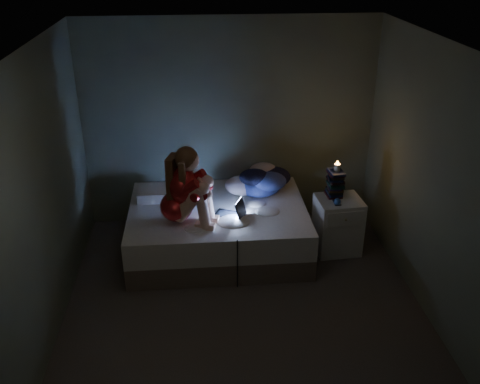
{
  "coord_description": "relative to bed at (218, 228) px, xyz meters",
  "views": [
    {
      "loc": [
        -0.42,
        -4.32,
        3.42
      ],
      "look_at": [
        0.05,
        1.0,
        0.8
      ],
      "focal_mm": 39.54,
      "sensor_mm": 36.0,
      "label": 1
    }
  ],
  "objects": [
    {
      "name": "wall_left",
      "position": [
        -1.61,
        -1.1,
        1.02
      ],
      "size": [
        0.02,
        3.8,
        2.6
      ],
      "primitive_type": "cube",
      "color": "#4A4F46",
      "rests_on": "ground"
    },
    {
      "name": "book_stack",
      "position": [
        1.36,
        -0.04,
        0.57
      ],
      "size": [
        0.19,
        0.25,
        0.36
      ],
      "primitive_type": null,
      "color": "black",
      "rests_on": "nightstand"
    },
    {
      "name": "nightstand",
      "position": [
        1.4,
        -0.13,
        0.05
      ],
      "size": [
        0.54,
        0.48,
        0.67
      ],
      "primitive_type": "cube",
      "rotation": [
        0.0,
        0.0,
        0.08
      ],
      "color": "silver",
      "rests_on": "ground"
    },
    {
      "name": "pillow",
      "position": [
        -0.73,
        0.28,
        0.34
      ],
      "size": [
        0.41,
        0.29,
        0.12
      ],
      "primitive_type": "cube",
      "color": "silver",
      "rests_on": "bed"
    },
    {
      "name": "laptop",
      "position": [
        0.12,
        -0.22,
        0.4
      ],
      "size": [
        0.4,
        0.35,
        0.23
      ],
      "primitive_type": null,
      "rotation": [
        0.0,
        0.0,
        -0.42
      ],
      "color": "black",
      "rests_on": "bed"
    },
    {
      "name": "floor",
      "position": [
        0.2,
        -1.1,
        -0.29
      ],
      "size": [
        3.6,
        3.8,
        0.02
      ],
      "primitive_type": "cube",
      "color": "#37312F",
      "rests_on": "ground"
    },
    {
      "name": "clothes_pile",
      "position": [
        0.52,
        0.34,
        0.46
      ],
      "size": [
        0.74,
        0.68,
        0.36
      ],
      "primitive_type": null,
      "rotation": [
        0.0,
        0.0,
        0.42
      ],
      "color": "navy",
      "rests_on": "bed"
    },
    {
      "name": "woman",
      "position": [
        -0.46,
        -0.29,
        0.73
      ],
      "size": [
        0.64,
        0.51,
        0.89
      ],
      "primitive_type": null,
      "rotation": [
        0.0,
        0.0,
        -0.3
      ],
      "color": "maroon",
      "rests_on": "bed"
    },
    {
      "name": "bed",
      "position": [
        0.0,
        0.0,
        0.0
      ],
      "size": [
        2.05,
        1.53,
        0.56
      ],
      "primitive_type": null,
      "color": "beige",
      "rests_on": "ground"
    },
    {
      "name": "blue_orb",
      "position": [
        1.33,
        -0.25,
        0.43
      ],
      "size": [
        0.08,
        0.08,
        0.08
      ],
      "primitive_type": "sphere",
      "color": "#2A4E98",
      "rests_on": "nightstand"
    },
    {
      "name": "candle",
      "position": [
        1.36,
        -0.04,
        0.79
      ],
      "size": [
        0.07,
        0.07,
        0.08
      ],
      "primitive_type": "cylinder",
      "color": "beige",
      "rests_on": "book_stack"
    },
    {
      "name": "wall_back",
      "position": [
        0.2,
        0.81,
        1.02
      ],
      "size": [
        3.6,
        0.02,
        2.6
      ],
      "primitive_type": "cube",
      "color": "#4A4F46",
      "rests_on": "ground"
    },
    {
      "name": "wall_front",
      "position": [
        0.2,
        -3.01,
        1.02
      ],
      "size": [
        3.6,
        0.02,
        2.6
      ],
      "primitive_type": "cube",
      "color": "#4A4F46",
      "rests_on": "ground"
    },
    {
      "name": "wall_right",
      "position": [
        2.01,
        -1.1,
        1.02
      ],
      "size": [
        0.02,
        3.8,
        2.6
      ],
      "primitive_type": "cube",
      "color": "#4A4F46",
      "rests_on": "ground"
    },
    {
      "name": "phone",
      "position": [
        1.34,
        -0.21,
        0.4
      ],
      "size": [
        0.08,
        0.15,
        0.01
      ],
      "primitive_type": "cube",
      "rotation": [
        0.0,
        0.0,
        -0.08
      ],
      "color": "black",
      "rests_on": "nightstand"
    },
    {
      "name": "ceiling",
      "position": [
        0.2,
        -1.1,
        2.33
      ],
      "size": [
        3.6,
        3.8,
        0.02
      ],
      "primitive_type": "cube",
      "color": "silver",
      "rests_on": "ground"
    }
  ]
}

